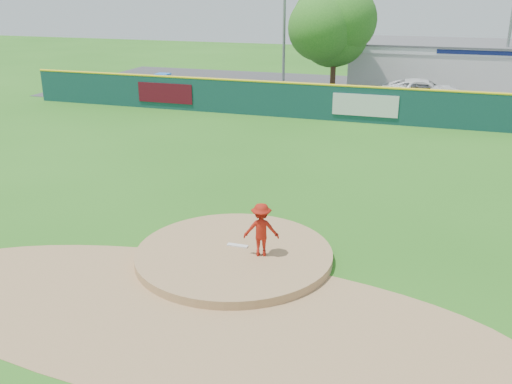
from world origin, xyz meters
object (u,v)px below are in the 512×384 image
(pitcher, at_px, (261,230))
(pool_building_grp, at_px, (457,65))
(playground_slide, at_px, (162,84))
(light_pole_left, at_px, (285,3))
(deciduous_tree, at_px, (335,28))
(van, at_px, (424,91))

(pitcher, height_order, pool_building_grp, pool_building_grp)
(pitcher, xyz_separation_m, pool_building_grp, (5.20, 32.00, 0.66))
(pool_building_grp, distance_m, playground_slide, 21.72)
(light_pole_left, bearing_deg, deciduous_tree, -26.57)
(playground_slide, bearing_deg, van, 7.52)
(van, relative_size, playground_slide, 2.09)
(pitcher, bearing_deg, deciduous_tree, -99.48)
(deciduous_tree, bearing_deg, pitcher, -83.61)
(deciduous_tree, bearing_deg, playground_slide, -167.83)
(deciduous_tree, bearing_deg, van, -1.64)
(van, bearing_deg, deciduous_tree, 82.37)
(pitcher, height_order, light_pole_left, light_pole_left)
(pool_building_grp, height_order, light_pole_left, light_pole_left)
(playground_slide, height_order, light_pole_left, light_pole_left)
(playground_slide, distance_m, deciduous_tree, 12.39)
(pitcher, relative_size, light_pole_left, 0.14)
(pitcher, bearing_deg, playground_slide, -73.41)
(pitcher, xyz_separation_m, van, (3.19, 24.84, -0.22))
(deciduous_tree, xyz_separation_m, light_pole_left, (-4.00, 2.00, 1.50))
(pitcher, relative_size, van, 0.28)
(pitcher, relative_size, pool_building_grp, 0.10)
(playground_slide, bearing_deg, pitcher, -57.55)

